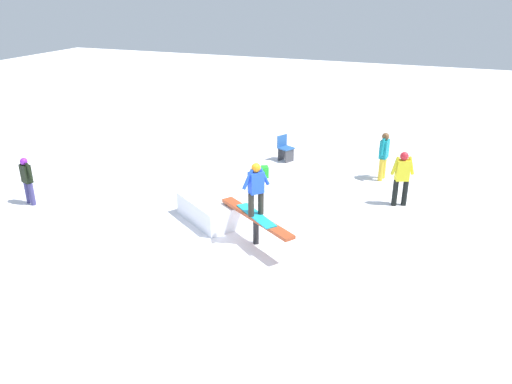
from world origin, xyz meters
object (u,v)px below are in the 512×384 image
Objects in this scene: main_rider_on_rail at (256,191)px; folding_chair at (285,149)px; bystander_yellow at (402,176)px; bystander_teal at (384,154)px; rail_feature at (256,220)px; bystander_black at (27,178)px; backpack_on_snow at (265,172)px.

main_rider_on_rail is 6.13m from folding_chair.
bystander_yellow is 1.98m from bystander_teal.
bystander_teal is at bearing 101.89° from rail_feature.
folding_chair is (-1.24, 5.93, -0.20)m from rail_feature.
bystander_black reaches higher than backpack_on_snow.
backpack_on_snow is (-3.49, -1.12, -0.67)m from bystander_teal.
bystander_yellow is 4.54× the size of backpack_on_snow.
main_rider_on_rail is 4.56m from backpack_on_snow.
rail_feature reaches higher than backpack_on_snow.
bystander_teal reaches higher than rail_feature.
bystander_black is 1.53× the size of folding_chair.
backpack_on_snow is at bearing -123.44° from bystander_black.
folding_chair is (-3.39, 0.61, -0.43)m from bystander_teal.
bystander_teal is at bearing -130.77° from bystander_black.
rail_feature is 4.54m from bystander_yellow.
rail_feature is 1.70× the size of bystander_black.
bystander_black is 6.90m from backpack_on_snow.
main_rider_on_rail reaches higher than bystander_yellow.
bystander_teal is (2.15, 5.32, -0.50)m from main_rider_on_rail.
folding_chair is at bearing -114.35° from bystander_black.
main_rider_on_rail is 1.47× the size of folding_chair.
bystander_yellow is (2.89, 3.49, 0.25)m from rail_feature.
main_rider_on_rail is at bearing -9.87° from backpack_on_snow.
rail_feature is at bearing 167.39° from bystander_teal.
folding_chair is (-4.13, 2.44, -0.45)m from bystander_yellow.
bystander_yellow reaches higher than folding_chair.
main_rider_on_rail is 3.80× the size of backpack_on_snow.
rail_feature is 6.68m from bystander_black.
folding_chair is (-1.24, 5.93, -0.93)m from main_rider_on_rail.
main_rider_on_rail is 0.84× the size of bystander_yellow.
rail_feature is 1.48× the size of bystander_yellow.
main_rider_on_rail reaches higher than rail_feature.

